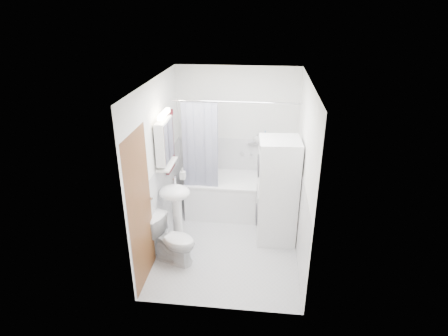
# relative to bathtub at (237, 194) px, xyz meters

# --- Properties ---
(floor) EXTENTS (2.60, 2.60, 0.00)m
(floor) POSITION_rel_bathtub_xyz_m (-0.05, -0.92, -0.35)
(floor) COLOR #B8B8BC
(floor) RESTS_ON ground
(room_walls) EXTENTS (2.60, 2.60, 2.60)m
(room_walls) POSITION_rel_bathtub_xyz_m (-0.05, -0.92, 1.14)
(room_walls) COLOR white
(room_walls) RESTS_ON ground
(wainscot) EXTENTS (1.98, 2.58, 2.58)m
(wainscot) POSITION_rel_bathtub_xyz_m (-0.05, -0.63, 0.25)
(wainscot) COLOR white
(wainscot) RESTS_ON ground
(door) EXTENTS (0.05, 2.00, 2.00)m
(door) POSITION_rel_bathtub_xyz_m (-1.00, -1.47, 0.65)
(door) COLOR brown
(door) RESTS_ON ground
(bathtub) EXTENTS (1.66, 0.79, 0.63)m
(bathtub) POSITION_rel_bathtub_xyz_m (0.00, 0.00, 0.00)
(bathtub) COLOR white
(bathtub) RESTS_ON ground
(tub_spout) EXTENTS (0.04, 0.12, 0.04)m
(tub_spout) POSITION_rel_bathtub_xyz_m (0.20, 0.33, 0.60)
(tub_spout) COLOR silver
(tub_spout) RESTS_ON room_walls
(curtain_rod) EXTENTS (1.84, 0.02, 0.02)m
(curtain_rod) POSITION_rel_bathtub_xyz_m (-0.00, -0.33, 1.65)
(curtain_rod) COLOR silver
(curtain_rod) RESTS_ON room_walls
(shower_curtain) EXTENTS (0.55, 0.02, 1.45)m
(shower_curtain) POSITION_rel_bathtub_xyz_m (-0.55, -0.33, 0.90)
(shower_curtain) COLOR #131944
(shower_curtain) RESTS_ON curtain_rod
(sink) EXTENTS (0.44, 0.37, 1.04)m
(sink) POSITION_rel_bathtub_xyz_m (-0.80, -1.00, 0.35)
(sink) COLOR white
(sink) RESTS_ON ground
(medicine_cabinet) EXTENTS (0.13, 0.50, 0.71)m
(medicine_cabinet) POSITION_rel_bathtub_xyz_m (-0.95, -0.82, 1.22)
(medicine_cabinet) COLOR white
(medicine_cabinet) RESTS_ON room_walls
(shelf) EXTENTS (0.18, 0.54, 0.02)m
(shelf) POSITION_rel_bathtub_xyz_m (-0.94, -0.82, 0.85)
(shelf) COLOR silver
(shelf) RESTS_ON room_walls
(shower_caddy) EXTENTS (0.22, 0.06, 0.02)m
(shower_caddy) POSITION_rel_bathtub_xyz_m (0.25, 0.32, 0.80)
(shower_caddy) COLOR silver
(shower_caddy) RESTS_ON room_walls
(towel) EXTENTS (0.07, 0.38, 0.92)m
(towel) POSITION_rel_bathtub_xyz_m (-0.99, -0.47, 1.07)
(towel) COLOR #551214
(towel) RESTS_ON room_walls
(washer_dryer) EXTENTS (0.60, 0.59, 1.59)m
(washer_dryer) POSITION_rel_bathtub_xyz_m (0.63, -0.69, 0.44)
(washer_dryer) COLOR white
(washer_dryer) RESTS_ON ground
(toilet) EXTENTS (0.75, 0.57, 0.65)m
(toilet) POSITION_rel_bathtub_xyz_m (-0.77, -1.39, -0.02)
(toilet) COLOR white
(toilet) RESTS_ON ground
(soap_pump) EXTENTS (0.08, 0.17, 0.08)m
(soap_pump) POSITION_rel_bathtub_xyz_m (-0.76, -0.67, 0.60)
(soap_pump) COLOR gray
(soap_pump) RESTS_ON sink
(shelf_bottle) EXTENTS (0.07, 0.18, 0.07)m
(shelf_bottle) POSITION_rel_bathtub_xyz_m (-0.94, -0.97, 0.90)
(shelf_bottle) COLOR gray
(shelf_bottle) RESTS_ON shelf
(shelf_cup) EXTENTS (0.10, 0.09, 0.10)m
(shelf_cup) POSITION_rel_bathtub_xyz_m (-0.94, -0.70, 0.91)
(shelf_cup) COLOR gray
(shelf_cup) RESTS_ON shelf
(shampoo_a) EXTENTS (0.13, 0.17, 0.13)m
(shampoo_a) POSITION_rel_bathtub_xyz_m (0.30, 0.32, 0.88)
(shampoo_a) COLOR gray
(shampoo_a) RESTS_ON shower_caddy
(shampoo_b) EXTENTS (0.08, 0.21, 0.08)m
(shampoo_b) POSITION_rel_bathtub_xyz_m (0.42, 0.32, 0.85)
(shampoo_b) COLOR #2A6CA9
(shampoo_b) RESTS_ON shower_caddy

